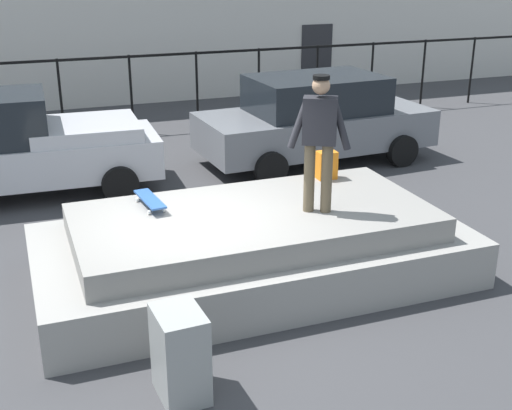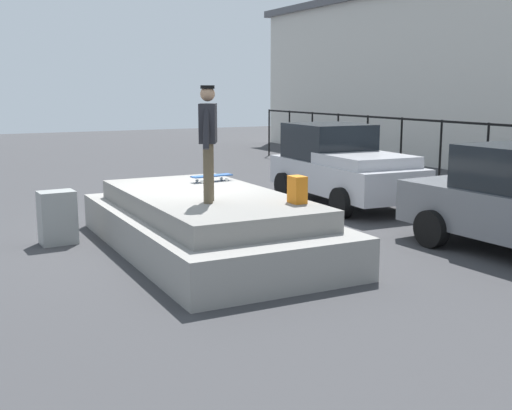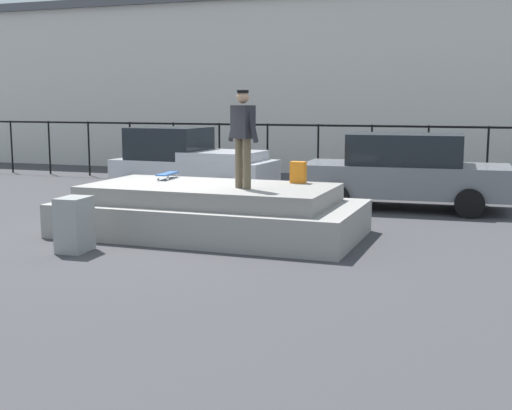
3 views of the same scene
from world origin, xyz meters
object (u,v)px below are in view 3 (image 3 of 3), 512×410
Objects in this scene: skateboarder at (243,132)px; car_grey_sedan_mid at (405,171)px; skateboard at (168,174)px; backpack at (298,172)px; car_silver_pickup_near at (189,163)px; utility_box at (74,224)px.

car_grey_sedan_mid is at bearing 64.94° from skateboarder.
skateboarder reaches higher than skateboard.
backpack is at bearing 5.26° from skateboard.
car_grey_sedan_mid is (4.21, 3.88, -0.15)m from skateboard.
car_silver_pickup_near is at bearing -179.41° from car_grey_sedan_mid.
skateboard is 0.88× the size of utility_box.
backpack is 3.96m from car_grey_sedan_mid.
car_grey_sedan_mid reaches higher than utility_box.
skateboarder is 5.38m from car_grey_sedan_mid.
backpack is 0.10× the size of car_silver_pickup_near.
utility_box is (1.00, -6.58, -0.45)m from car_silver_pickup_near.
backpack reaches higher than utility_box.
utility_box is (-4.54, -6.63, -0.43)m from car_grey_sedan_mid.
backpack is 5.38m from car_silver_pickup_near.
skateboarder is 2.15× the size of skateboard.
skateboard is at bearing -70.76° from car_silver_pickup_near.
backpack is at bearing 58.84° from skateboarder.
skateboard is at bearing 155.55° from skateboarder.
skateboarder is 5.86m from car_silver_pickup_near.
skateboard is 0.19× the size of car_silver_pickup_near.
car_grey_sedan_mid is (2.23, 4.78, -1.06)m from skateboarder.
car_silver_pickup_near reaches higher than skateboard.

